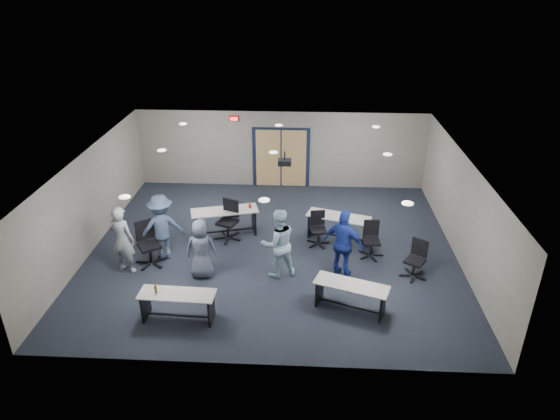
# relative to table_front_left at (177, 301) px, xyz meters

# --- Properties ---
(floor) EXTENTS (10.00, 10.00, 0.00)m
(floor) POSITION_rel_table_front_left_xyz_m (1.90, 3.17, -0.47)
(floor) COLOR black
(floor) RESTS_ON ground
(back_wall) EXTENTS (10.00, 0.04, 2.70)m
(back_wall) POSITION_rel_table_front_left_xyz_m (1.90, 7.67, 0.88)
(back_wall) COLOR gray
(back_wall) RESTS_ON floor
(front_wall) EXTENTS (10.00, 0.04, 2.70)m
(front_wall) POSITION_rel_table_front_left_xyz_m (1.90, -1.33, 0.88)
(front_wall) COLOR gray
(front_wall) RESTS_ON floor
(left_wall) EXTENTS (0.04, 9.00, 2.70)m
(left_wall) POSITION_rel_table_front_left_xyz_m (-3.10, 3.17, 0.88)
(left_wall) COLOR gray
(left_wall) RESTS_ON floor
(right_wall) EXTENTS (0.04, 9.00, 2.70)m
(right_wall) POSITION_rel_table_front_left_xyz_m (6.90, 3.17, 0.88)
(right_wall) COLOR gray
(right_wall) RESTS_ON floor
(ceiling) EXTENTS (10.00, 9.00, 0.04)m
(ceiling) POSITION_rel_table_front_left_xyz_m (1.90, 3.17, 2.23)
(ceiling) COLOR white
(ceiling) RESTS_ON back_wall
(double_door) EXTENTS (2.00, 0.07, 2.20)m
(double_door) POSITION_rel_table_front_left_xyz_m (1.90, 7.63, 0.58)
(double_door) COLOR black
(double_door) RESTS_ON back_wall
(exit_sign) EXTENTS (0.32, 0.07, 0.18)m
(exit_sign) POSITION_rel_table_front_left_xyz_m (0.30, 7.61, 1.98)
(exit_sign) COLOR black
(exit_sign) RESTS_ON back_wall
(ceiling_projector) EXTENTS (0.35, 0.32, 0.37)m
(ceiling_projector) POSITION_rel_table_front_left_xyz_m (2.20, 3.66, 1.93)
(ceiling_projector) COLOR black
(ceiling_projector) RESTS_ON ceiling
(ceiling_can_lights) EXTENTS (6.24, 5.74, 0.02)m
(ceiling_can_lights) POSITION_rel_table_front_left_xyz_m (1.90, 3.42, 2.20)
(ceiling_can_lights) COLOR silver
(ceiling_can_lights) RESTS_ON ceiling
(table_front_left) EXTENTS (1.70, 0.63, 0.93)m
(table_front_left) POSITION_rel_table_front_left_xyz_m (0.00, 0.00, 0.00)
(table_front_left) COLOR beige
(table_front_left) RESTS_ON floor
(table_front_right) EXTENTS (1.76, 1.09, 0.68)m
(table_front_right) POSITION_rel_table_front_left_xyz_m (3.85, 0.55, -0.01)
(table_front_right) COLOR beige
(table_front_right) RESTS_ON floor
(table_back_left) EXTENTS (2.02, 1.12, 0.90)m
(table_back_left) POSITION_rel_table_front_left_xyz_m (0.46, 3.96, 0.06)
(table_back_left) COLOR beige
(table_back_left) RESTS_ON floor
(table_back_right) EXTENTS (1.90, 1.13, 0.73)m
(table_back_right) POSITION_rel_table_front_left_xyz_m (3.73, 3.85, 0.03)
(table_back_right) COLOR beige
(table_back_right) RESTS_ON floor
(chair_back_b) EXTENTS (0.95, 0.95, 1.16)m
(chair_back_b) POSITION_rel_table_front_left_xyz_m (0.56, 3.68, 0.11)
(chair_back_b) COLOR black
(chair_back_b) RESTS_ON floor
(chair_back_c) EXTENTS (0.71, 0.71, 0.97)m
(chair_back_c) POSITION_rel_table_front_left_xyz_m (3.16, 3.50, 0.02)
(chair_back_c) COLOR black
(chair_back_c) RESTS_ON floor
(chair_back_d) EXTENTS (0.66, 0.66, 1.00)m
(chair_back_d) POSITION_rel_table_front_left_xyz_m (4.57, 2.93, 0.03)
(chair_back_d) COLOR black
(chair_back_d) RESTS_ON floor
(chair_loose_left) EXTENTS (1.04, 1.04, 1.19)m
(chair_loose_left) POSITION_rel_table_front_left_xyz_m (-1.27, 2.23, 0.12)
(chair_loose_left) COLOR black
(chair_loose_left) RESTS_ON floor
(chair_loose_right) EXTENTS (0.88, 0.88, 1.00)m
(chair_loose_right) POSITION_rel_table_front_left_xyz_m (5.54, 1.98, 0.03)
(chair_loose_right) COLOR black
(chair_loose_right) RESTS_ON floor
(person_gray) EXTENTS (0.76, 0.61, 1.83)m
(person_gray) POSITION_rel_table_front_left_xyz_m (-1.81, 1.88, 0.45)
(person_gray) COLOR #909A9D
(person_gray) RESTS_ON floor
(person_plaid) EXTENTS (0.79, 0.53, 1.58)m
(person_plaid) POSITION_rel_table_front_left_xyz_m (0.21, 1.74, 0.32)
(person_plaid) COLOR #4C5469
(person_plaid) RESTS_ON floor
(person_lightblue) EXTENTS (1.07, 0.96, 1.83)m
(person_lightblue) POSITION_rel_table_front_left_xyz_m (2.12, 1.90, 0.45)
(person_lightblue) COLOR #AFD5E8
(person_lightblue) RESTS_ON floor
(person_navy) EXTENTS (1.16, 0.89, 1.83)m
(person_navy) POSITION_rel_table_front_left_xyz_m (3.74, 1.94, 0.45)
(person_navy) COLOR navy
(person_navy) RESTS_ON floor
(person_back) EXTENTS (1.34, 1.05, 1.83)m
(person_back) POSITION_rel_table_front_left_xyz_m (-1.00, 2.59, 0.45)
(person_back) COLOR #3A4C69
(person_back) RESTS_ON floor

